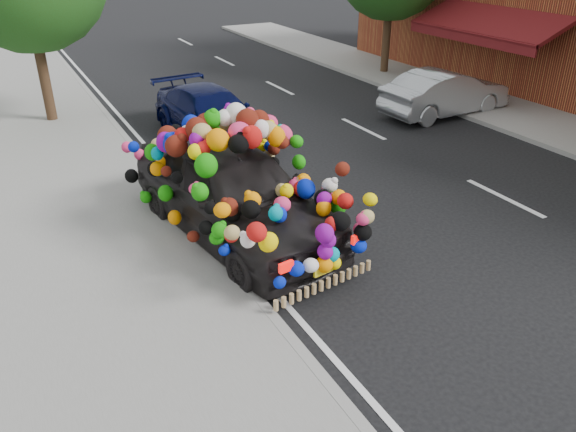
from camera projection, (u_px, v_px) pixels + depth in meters
The scene contains 8 objects.
ground at pixel (356, 239), 9.86m from camera, with size 100.00×100.00×0.00m, color black.
sidewalk at pixel (107, 304), 8.05m from camera, with size 4.00×60.00×0.12m, color gray.
kerb at pixel (233, 269), 8.86m from camera, with size 0.15×60.00×0.13m, color gray.
footpath_far at pixel (541, 122), 15.61m from camera, with size 3.00×40.00×0.12m, color gray.
lane_markings at pixel (504, 198), 11.36m from camera, with size 6.00×50.00×0.01m, color silver, non-canonical shape.
plush_art_car at pixel (233, 173), 9.49m from camera, with size 3.01×5.29×2.29m.
navy_sedan at pixel (211, 114), 14.35m from camera, with size 1.76×4.33×1.26m, color black.
silver_hatchback at pixel (445, 93), 16.15m from camera, with size 1.37×3.94×1.30m, color #9DA0A3.
Camera 1 is at (-5.09, -7.03, 4.86)m, focal length 35.00 mm.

